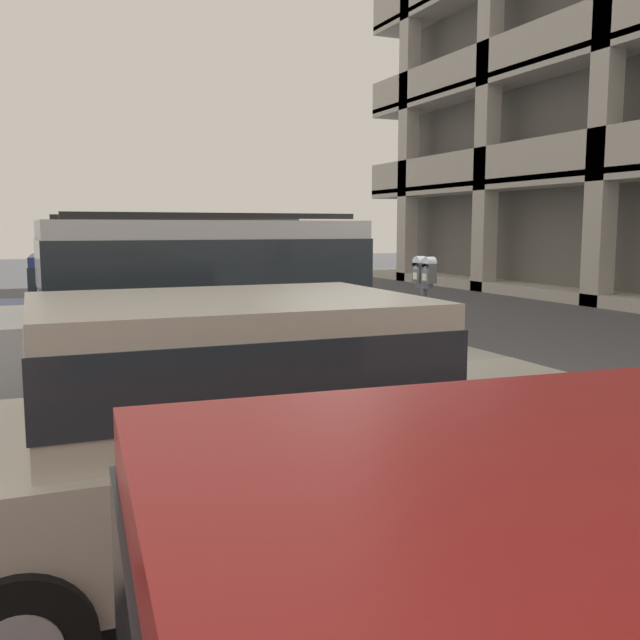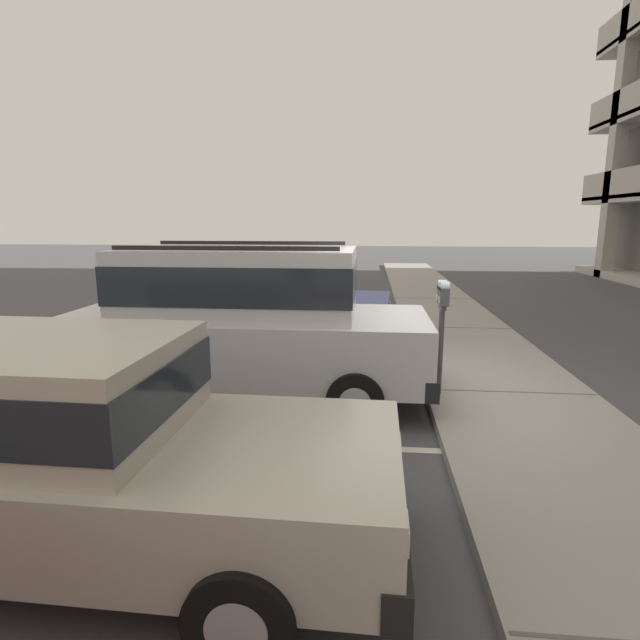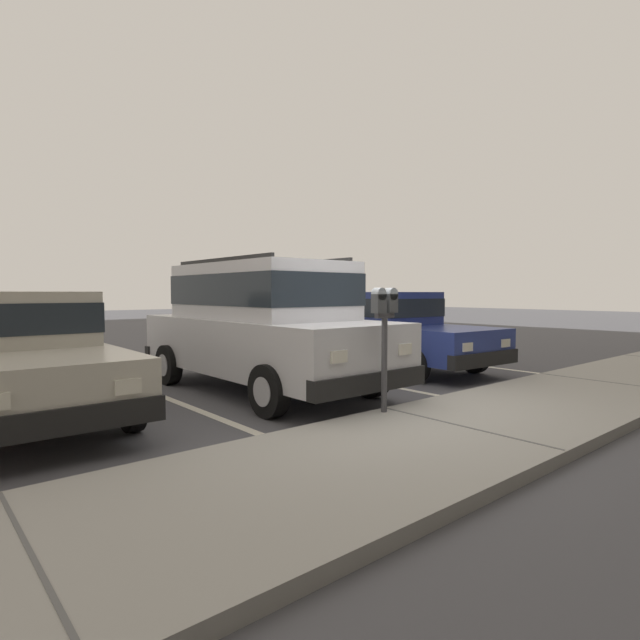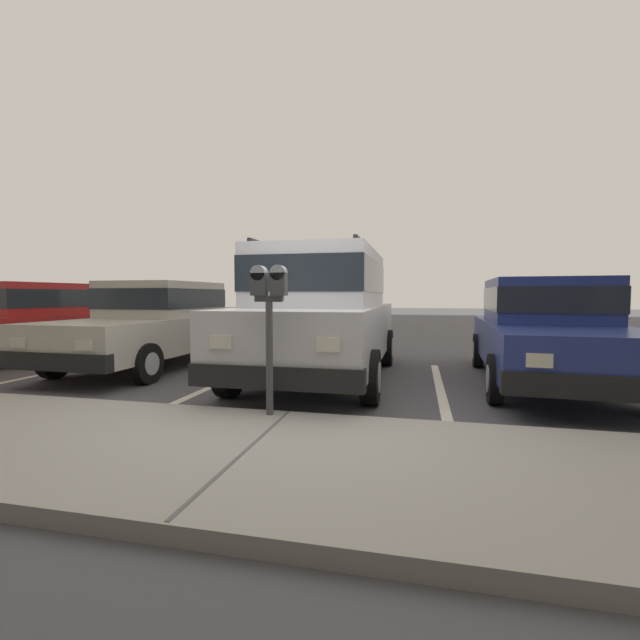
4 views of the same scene
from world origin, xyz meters
TOP-DOWN VIEW (x-y plane):
  - ground_plane at (0.00, 0.00)m, footprint 80.00×80.00m
  - sidewalk at (0.00, 1.30)m, footprint 40.00×2.20m
  - parking_stall_lines at (1.57, -1.40)m, footprint 12.71×4.80m
  - silver_suv at (0.18, -2.18)m, footprint 2.04×4.79m
  - red_sedan at (-3.09, -2.50)m, footprint 2.03×4.58m
  - dark_hatchback at (3.38, -2.66)m, footprint 1.90×4.51m
  - parking_meter_near at (0.16, 0.35)m, footprint 0.35×0.12m

SIDE VIEW (x-z plane):
  - ground_plane at x=0.00m, z-range -0.10..0.00m
  - parking_stall_lines at x=1.57m, z-range 0.00..0.01m
  - sidewalk at x=0.00m, z-range 0.00..0.12m
  - red_sedan at x=-3.09m, z-range 0.05..1.59m
  - dark_hatchback at x=3.38m, z-range 0.05..1.59m
  - silver_suv at x=0.18m, z-range 0.07..2.11m
  - parking_meter_near at x=0.16m, z-range 0.48..1.95m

